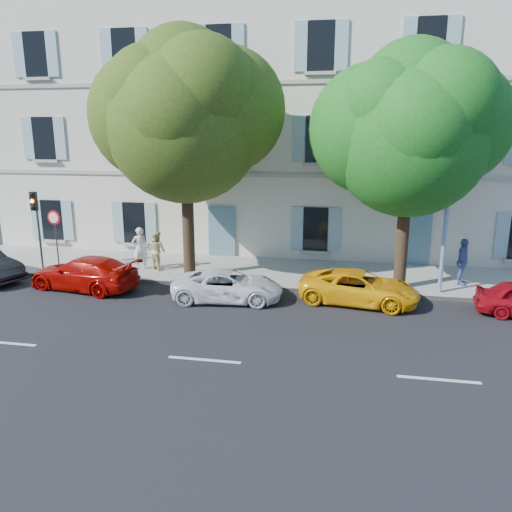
% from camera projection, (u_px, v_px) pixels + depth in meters
% --- Properties ---
extents(ground, '(90.00, 90.00, 0.00)m').
position_uv_depth(ground, '(237.00, 309.00, 17.18)').
color(ground, black).
extents(sidewalk, '(36.00, 4.50, 0.15)m').
position_uv_depth(sidewalk, '(260.00, 272.00, 21.40)').
color(sidewalk, '#A09E96').
rests_on(sidewalk, ground).
extents(kerb, '(36.00, 0.16, 0.16)m').
position_uv_depth(kerb, '(250.00, 287.00, 19.33)').
color(kerb, '#9E998E').
rests_on(kerb, ground).
extents(building, '(28.00, 7.00, 12.00)m').
position_uv_depth(building, '(280.00, 130.00, 25.43)').
color(building, beige).
rests_on(building, ground).
extents(car_red_coupe, '(4.62, 2.51, 1.27)m').
position_uv_depth(car_red_coupe, '(84.00, 273.00, 19.21)').
color(car_red_coupe, '#A20804').
rests_on(car_red_coupe, ground).
extents(car_white_coupe, '(4.12, 2.21, 1.10)m').
position_uv_depth(car_white_coupe, '(228.00, 286.00, 17.93)').
color(car_white_coupe, white).
rests_on(car_white_coupe, ground).
extents(car_yellow_supercar, '(4.42, 2.53, 1.16)m').
position_uv_depth(car_yellow_supercar, '(359.00, 287.00, 17.64)').
color(car_yellow_supercar, '#FFB30A').
rests_on(car_yellow_supercar, ground).
extents(tree_left, '(6.05, 6.05, 9.37)m').
position_uv_depth(tree_left, '(185.00, 125.00, 19.09)').
color(tree_left, '#3A2819').
rests_on(tree_left, sidewalk).
extents(tree_right, '(5.60, 5.60, 8.62)m').
position_uv_depth(tree_right, '(410.00, 139.00, 17.70)').
color(tree_right, '#3A2819').
rests_on(tree_right, sidewalk).
extents(traffic_light, '(0.27, 0.38, 3.34)m').
position_uv_depth(traffic_light, '(36.00, 214.00, 20.99)').
color(traffic_light, '#383A3D').
rests_on(traffic_light, sidewalk).
extents(road_sign, '(0.60, 0.11, 2.60)m').
position_uv_depth(road_sign, '(55.00, 228.00, 20.85)').
color(road_sign, '#383A3D').
rests_on(road_sign, sidewalk).
extents(street_lamp, '(0.37, 1.63, 7.62)m').
position_uv_depth(street_lamp, '(451.00, 175.00, 17.29)').
color(street_lamp, '#7293BF').
rests_on(street_lamp, sidewalk).
extents(pedestrian_a, '(0.79, 0.75, 1.82)m').
position_uv_depth(pedestrian_a, '(140.00, 248.00, 21.40)').
color(pedestrian_a, silver).
rests_on(pedestrian_a, sidewalk).
extents(pedestrian_b, '(1.02, 0.97, 1.67)m').
position_uv_depth(pedestrian_b, '(157.00, 250.00, 21.39)').
color(pedestrian_b, '#CEC783').
rests_on(pedestrian_b, sidewalk).
extents(pedestrian_c, '(0.78, 1.15, 1.82)m').
position_uv_depth(pedestrian_c, '(462.00, 262.00, 19.21)').
color(pedestrian_c, '#55629C').
rests_on(pedestrian_c, sidewalk).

